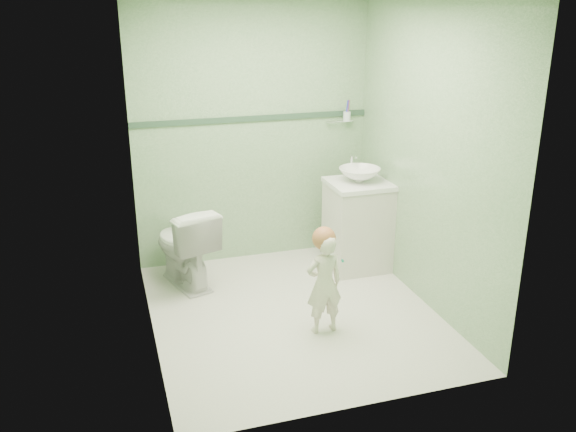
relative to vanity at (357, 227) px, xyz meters
name	(u,v)px	position (x,y,z in m)	size (l,w,h in m)	color
ground	(294,314)	(-0.84, -0.70, -0.40)	(2.50, 2.50, 0.00)	beige
room_shell	(294,169)	(-0.84, -0.70, 0.80)	(2.50, 2.54, 2.40)	#7CA978
trim_stripe	(253,118)	(-0.84, 0.54, 0.95)	(2.20, 0.02, 0.05)	#2D4936
vanity	(357,227)	(0.00, 0.00, 0.00)	(0.52, 0.50, 0.80)	beige
counter	(359,184)	(0.00, 0.00, 0.41)	(0.54, 0.52, 0.04)	white
basin	(360,175)	(0.00, 0.00, 0.49)	(0.37, 0.37, 0.13)	white
faucet	(352,161)	(0.00, 0.19, 0.57)	(0.03, 0.13, 0.18)	silver
cup_holder	(346,116)	(0.05, 0.48, 0.93)	(0.26, 0.07, 0.21)	silver
toilet	(184,246)	(-1.58, 0.10, -0.04)	(0.41, 0.71, 0.73)	white
toddler	(324,284)	(-0.70, -1.02, -0.01)	(0.28, 0.19, 0.78)	beige
hair_cap	(324,238)	(-0.70, -0.99, 0.34)	(0.17, 0.17, 0.17)	#A6623A
teal_toothbrush	(341,260)	(-0.62, -1.14, 0.22)	(0.11, 0.13, 0.08)	#118167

